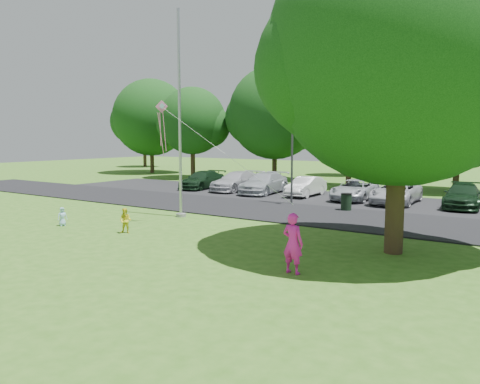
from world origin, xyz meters
The scene contains 14 objects.
ground centered at (0.00, 0.00, 0.00)m, with size 120.00×120.00×0.00m, color #34671B.
park_road centered at (0.00, 9.00, 0.03)m, with size 60.00×6.00×0.06m, color black.
parking_strip centered at (0.00, 15.50, 0.03)m, with size 42.00×7.00×0.06m, color black.
flagpole centered at (-3.50, 5.00, 4.17)m, with size 0.50×0.50×10.00m.
street_lamp centered at (-0.71, 11.91, 3.70)m, with size 1.72×0.49×6.16m.
trash_can centered at (2.68, 11.24, 0.48)m, with size 0.60×0.60×0.96m.
big_tree centered at (7.26, 3.30, 6.49)m, with size 9.44×8.82×11.12m.
tree_row centered at (1.59, 24.23, 5.71)m, with size 64.35×11.94×10.88m.
horizon_trees centered at (4.06, 33.88, 4.30)m, with size 77.46×7.20×7.02m.
parked_cars centered at (0.33, 15.40, 0.74)m, with size 23.06×5.33×1.48m.
woman centered at (5.61, -0.68, 0.89)m, with size 0.65×0.42×1.78m, color #F120AF.
child_yellow centered at (-2.73, 0.65, 0.52)m, with size 0.51×0.39×1.04m, color yellow.
child_blue centered at (-6.30, 0.22, 0.42)m, with size 0.41×0.27×0.83m, color #9BCFED.
kite centered at (-2.64, 3.03, 4.74)m, with size 8.86×4.12×3.56m.
Camera 1 is at (11.63, -12.48, 3.90)m, focal length 35.00 mm.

